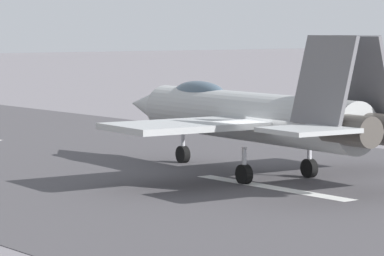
{
  "coord_description": "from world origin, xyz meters",
  "views": [
    {
      "loc": [
        -29.81,
        26.8,
        5.89
      ],
      "look_at": [
        1.28,
        2.1,
        2.2
      ],
      "focal_mm": 100.45,
      "sensor_mm": 36.0,
      "label": 1
    }
  ],
  "objects": [
    {
      "name": "ground_plane",
      "position": [
        0.0,
        0.0,
        0.0
      ],
      "size": [
        400.0,
        400.0,
        0.0
      ],
      "primitive_type": "plane",
      "color": "slate"
    },
    {
      "name": "runway_strip",
      "position": [
        -0.02,
        0.0,
        0.01
      ],
      "size": [
        240.0,
        26.0,
        0.02
      ],
      "color": "#464347",
      "rests_on": "ground"
    },
    {
      "name": "fighter_jet",
      "position": [
        2.27,
        -1.57,
        2.45
      ],
      "size": [
        17.34,
        13.44,
        5.65
      ],
      "color": "#A4A6A7",
      "rests_on": "ground"
    },
    {
      "name": "crew_person",
      "position": [
        12.64,
        -12.38,
        0.81
      ],
      "size": [
        0.43,
        0.65,
        1.62
      ],
      "color": "#1E2338",
      "rests_on": "ground"
    },
    {
      "name": "marker_cone_mid",
      "position": [
        7.13,
        -12.29,
        0.28
      ],
      "size": [
        0.44,
        0.44,
        0.55
      ],
      "primitive_type": "cone",
      "color": "orange",
      "rests_on": "ground"
    }
  ]
}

